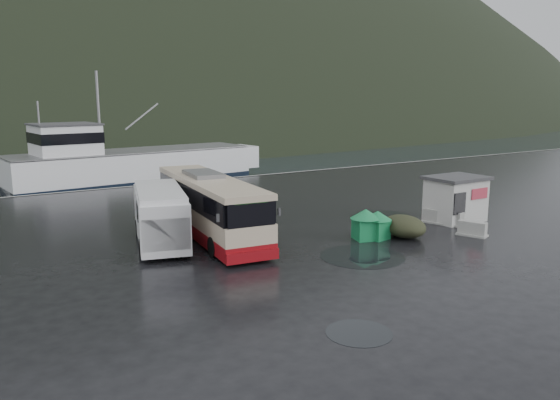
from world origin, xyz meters
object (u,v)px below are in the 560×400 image
coach_bus (210,236)px  fishing_trawler (134,171)px  waste_bin_left (377,239)px  jersey_barrier_c (472,236)px  waste_bin_right (365,239)px  jersey_barrier_b (449,225)px  dome_tent (404,236)px  jersey_barrier_a (436,223)px  white_van (161,244)px  ticket_kiosk (454,221)px

coach_bus → fishing_trawler: 25.21m
waste_bin_left → jersey_barrier_c: 4.78m
waste_bin_right → jersey_barrier_b: (5.77, -0.07, 0.00)m
waste_bin_left → waste_bin_right: 0.59m
dome_tent → jersey_barrier_a: (3.54, 1.14, 0.00)m
jersey_barrier_b → dome_tent: bearing=-172.3°
white_van → jersey_barrier_a: white_van is taller
white_van → ticket_kiosk: (15.21, -3.94, 0.00)m
jersey_barrier_c → white_van: bearing=153.7°
white_van → jersey_barrier_a: (13.96, -3.80, 0.00)m
fishing_trawler → coach_bus: bearing=-105.1°
waste_bin_left → fishing_trawler: size_ratio=0.05×
waste_bin_right → jersey_barrier_c: bearing=-24.5°
jersey_barrier_a → jersey_barrier_b: (0.30, -0.63, 0.00)m
jersey_barrier_b → jersey_barrier_c: 2.34m
waste_bin_left → ticket_kiosk: ticket_kiosk is taller
coach_bus → jersey_barrier_c: 12.76m
coach_bus → fishing_trawler: bearing=87.3°
waste_bin_left → fishing_trawler: (-2.50, 29.65, 0.00)m
dome_tent → jersey_barrier_b: dome_tent is taller
ticket_kiosk → fishing_trawler: bearing=106.3°
waste_bin_right → jersey_barrier_a: bearing=5.9°
waste_bin_left → dome_tent: bearing=-14.8°
coach_bus → jersey_barrier_a: bearing=-12.8°
dome_tent → fishing_trawler: bearing=97.4°
jersey_barrier_c → fishing_trawler: 32.39m
jersey_barrier_a → jersey_barrier_b: 0.70m
coach_bus → waste_bin_left: coach_bus is taller
waste_bin_left → jersey_barrier_c: (4.33, -2.01, 0.00)m
coach_bus → ticket_kiosk: (12.65, -4.13, 0.00)m
waste_bin_right → jersey_barrier_c: waste_bin_right is taller
waste_bin_left → ticket_kiosk: (6.17, 0.64, 0.00)m
waste_bin_right → jersey_barrier_a: 5.50m
jersey_barrier_b → waste_bin_left: bearing=-178.4°
jersey_barrier_c → fishing_trawler: (-6.83, 31.66, 0.00)m
waste_bin_right → jersey_barrier_a: size_ratio=1.01×
coach_bus → jersey_barrier_c: size_ratio=7.66×
dome_tent → fishing_trawler: (-3.88, 30.02, 0.00)m
jersey_barrier_a → white_van: bearing=164.8°
dome_tent → jersey_barrier_a: 3.72m
ticket_kiosk → jersey_barrier_b: size_ratio=2.09×
waste_bin_left → coach_bus: bearing=143.7°
waste_bin_right → ticket_kiosk: (6.72, 0.42, 0.00)m
dome_tent → fishing_trawler: 30.27m
dome_tent → jersey_barrier_c: size_ratio=1.86×
jersey_barrier_a → waste_bin_right: bearing=-174.1°
dome_tent → jersey_barrier_c: 3.37m
jersey_barrier_a → jersey_barrier_b: size_ratio=0.97×
coach_bus → ticket_kiosk: coach_bus is taller
white_van → fishing_trawler: fishing_trawler is taller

